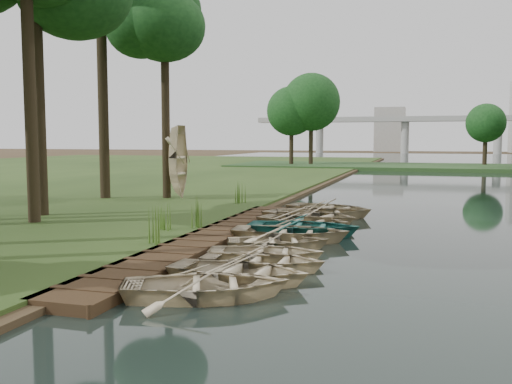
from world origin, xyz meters
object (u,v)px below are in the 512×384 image
(rowboat_0, at_px, (207,282))
(rowboat_1, at_px, (238,268))
(stored_rowboat, at_px, (181,191))
(rowboat_2, at_px, (263,258))
(boardwalk, at_px, (209,239))

(rowboat_0, relative_size, rowboat_1, 1.04)
(rowboat_1, height_order, stored_rowboat, stored_rowboat)
(rowboat_2, bearing_deg, boardwalk, 39.12)
(rowboat_1, distance_m, rowboat_2, 1.37)
(rowboat_1, xyz_separation_m, stored_rowboat, (-8.08, 14.68, 0.29))
(rowboat_0, bearing_deg, rowboat_1, -30.61)
(rowboat_0, distance_m, rowboat_2, 2.84)
(boardwalk, bearing_deg, rowboat_2, -49.89)
(rowboat_1, bearing_deg, rowboat_2, -5.53)
(rowboat_2, bearing_deg, rowboat_1, 170.37)
(boardwalk, bearing_deg, rowboat_1, -61.09)
(rowboat_0, height_order, stored_rowboat, stored_rowboat)
(rowboat_0, xyz_separation_m, rowboat_2, (0.42, 2.81, -0.03))
(stored_rowboat, bearing_deg, rowboat_0, -158.65)
(rowboat_1, distance_m, stored_rowboat, 16.76)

